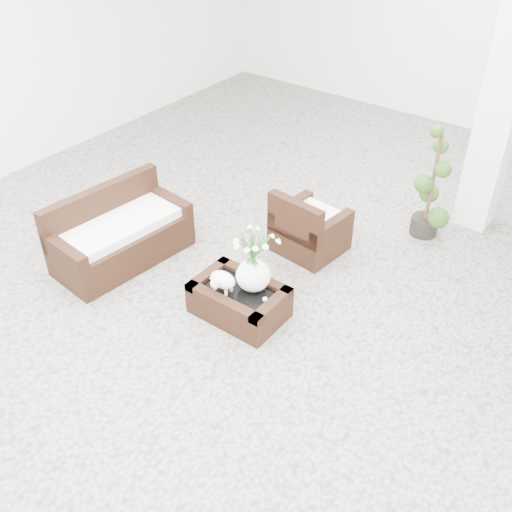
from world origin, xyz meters
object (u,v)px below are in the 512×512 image
Objects in this scene: topiary at (432,183)px; loveseat at (120,229)px; coffee_table at (239,301)px; armchair at (311,221)px.

loveseat is at bearing -134.70° from topiary.
coffee_table is 2.68m from topiary.
topiary is at bearing -38.66° from loveseat.
armchair is at bearing 92.21° from coffee_table.
topiary reaches higher than loveseat.
topiary is at bearing -123.93° from armchair.
loveseat is at bearing -178.46° from coffee_table.
coffee_table is 0.66× the size of topiary.
topiary reaches higher than armchair.
coffee_table is 0.59× the size of loveseat.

